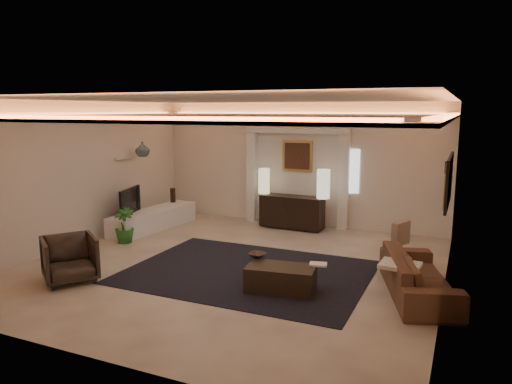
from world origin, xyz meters
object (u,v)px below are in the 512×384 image
at_px(coffee_table, 281,278).
at_px(sofa, 418,275).
at_px(armchair, 70,259).
at_px(console, 292,212).

bearing_deg(coffee_table, sofa, 11.65).
height_order(sofa, armchair, armchair).
height_order(console, sofa, console).
bearing_deg(sofa, coffee_table, 92.10).
xyz_separation_m(sofa, coffee_table, (-1.92, -0.69, -0.10)).
distance_m(console, armchair, 5.18).
bearing_deg(console, sofa, -43.34).
height_order(console, armchair, console).
bearing_deg(sofa, armchair, 89.88).
bearing_deg(console, coffee_table, -71.19).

